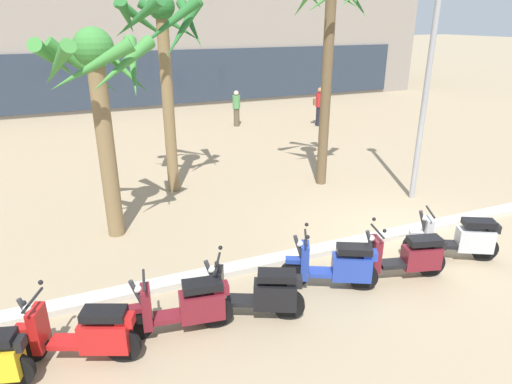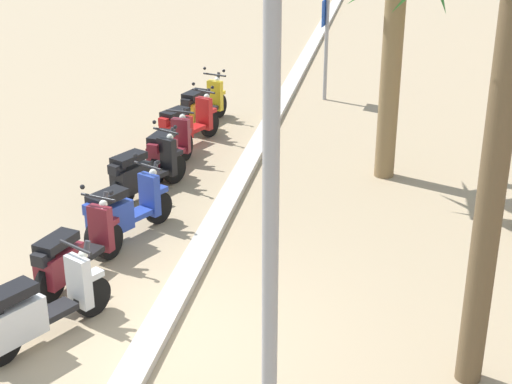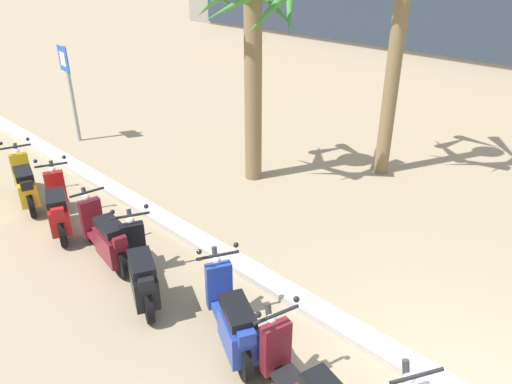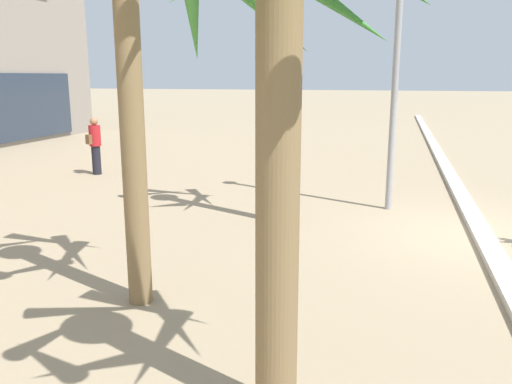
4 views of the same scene
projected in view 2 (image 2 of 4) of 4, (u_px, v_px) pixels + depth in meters
ground_plane at (150, 338)px, 9.21m from camera, size 200.00×200.00×0.00m
curb_strip at (154, 334)px, 9.18m from camera, size 60.00×0.36×0.12m
scooter_yellow_gap_after_mid at (202, 106)px, 16.58m from camera, size 1.73×0.76×1.17m
scooter_red_last_in_row at (185, 125)px, 15.33m from camera, size 1.73×0.90×1.17m
scooter_maroon_mid_centre at (168, 150)px, 14.01m from camera, size 1.74×0.61×1.04m
scooter_black_far_back at (143, 172)px, 12.99m from camera, size 1.69×0.93×1.17m
scooter_blue_tail_end at (123, 212)px, 11.48m from camera, size 1.61×0.93×1.17m
scooter_maroon_mid_rear at (74, 253)px, 10.27m from camera, size 1.80×0.75×1.17m
scooter_silver_lead_nearest at (36, 310)px, 8.92m from camera, size 1.68×1.00×1.04m
crossing_sign at (326, 38)px, 18.13m from camera, size 0.60×0.15×2.40m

